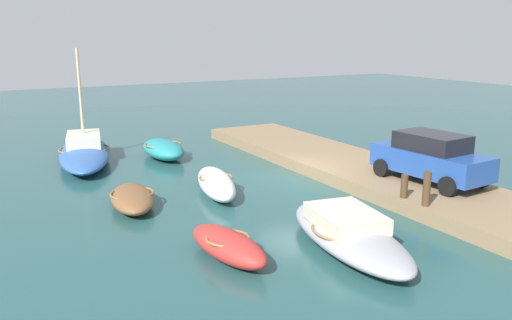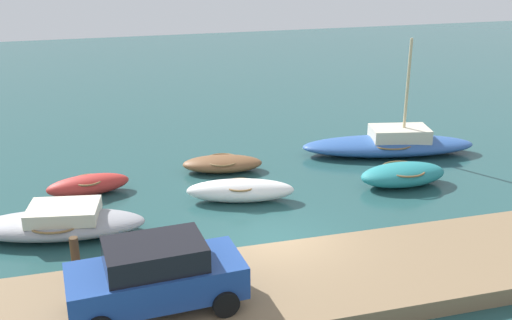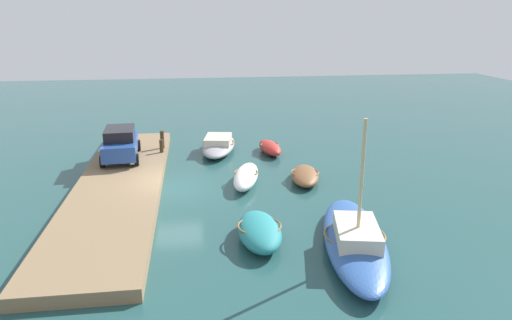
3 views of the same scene
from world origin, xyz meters
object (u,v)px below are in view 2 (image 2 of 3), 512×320
Objects in this scene: motorboat_grey at (60,223)px; mooring_post_west at (75,256)px; rowboat_teal at (403,174)px; dinghy_red at (88,185)px; parked_car at (156,275)px; rowboat_brown at (222,164)px; rowboat_white at (240,190)px; sailboat_blue at (390,144)px; mooring_post_mid_west at (112,256)px.

motorboat_grey is 3.44m from mooring_post_west.
motorboat_grey is (-12.23, -0.81, 0.00)m from rowboat_teal.
dinghy_red is 0.73× the size of parked_car.
mooring_post_west is (-5.52, -7.35, 0.68)m from rowboat_brown.
rowboat_white is 0.94× the size of parked_car.
mooring_post_west is (-5.50, -4.37, 0.60)m from rowboat_white.
sailboat_blue is 1.82× the size of parked_car.
rowboat_teal reaches higher than rowboat_brown.
rowboat_teal is at bearing -19.06° from dinghy_red.
motorboat_grey reaches higher than rowboat_brown.
rowboat_teal is 3.18× the size of mooring_post_west.
motorboat_grey is 13.96m from sailboat_blue.
motorboat_grey is 0.73× the size of sailboat_blue.
mooring_post_mid_west is at bearing -57.10° from motorboat_grey.
mooring_post_mid_west reaches higher than rowboat_brown.
parked_car is (0.95, -2.11, 0.51)m from mooring_post_mid_west.
dinghy_red is at bearing 95.83° from parked_car.
sailboat_blue is 14.82m from mooring_post_west.
rowboat_teal is 4.48× the size of mooring_post_mid_west.
parked_car is at bearing -147.43° from rowboat_teal.
sailboat_blue is 1.94× the size of rowboat_white.
rowboat_teal is at bearing 13.48° from motorboat_grey.
motorboat_grey reaches higher than dinghy_red.
rowboat_brown is 0.85× the size of rowboat_white.
motorboat_grey is at bearing -114.36° from dinghy_red.
rowboat_brown is 0.60× the size of motorboat_grey.
rowboat_brown is 0.80× the size of parked_car.
dinghy_red is at bearing 94.71° from mooring_post_mid_west.
mooring_post_mid_west is at bearing -122.69° from rowboat_white.
parked_car is at bearing -65.84° from mooring_post_mid_west.
mooring_post_west is 2.83m from parked_car.
motorboat_grey is 1.82× the size of dinghy_red.
sailboat_blue is 7.28× the size of mooring_post_west.
sailboat_blue reaches higher than rowboat_brown.
rowboat_teal is 11.71m from parked_car.
rowboat_brown is 7.26m from motorboat_grey.
mooring_post_mid_west is 2.37m from parked_car.
sailboat_blue reaches higher than mooring_post_mid_west.
motorboat_grey reaches higher than rowboat_teal.
rowboat_brown is 1.00× the size of rowboat_teal.
sailboat_blue is at bearing 31.87° from mooring_post_mid_west.
rowboat_brown is 1.10× the size of dinghy_red.
rowboat_brown is 3.18× the size of mooring_post_west.
rowboat_teal reaches higher than dinghy_red.
parked_car is at bearing -56.73° from motorboat_grey.
dinghy_red is 8.70m from parked_car.
parked_car is at bearing -48.77° from mooring_post_west.
rowboat_white is (-6.19, 0.21, -0.02)m from rowboat_teal.
rowboat_white is 5.52m from dinghy_red.
rowboat_brown is 8.70m from mooring_post_mid_west.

